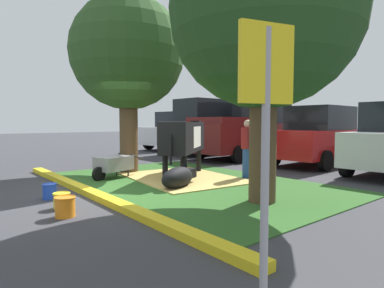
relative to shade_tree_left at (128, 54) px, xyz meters
The scene contains 18 objects.
ground_plane 4.16m from the shade_tree_left, 34.52° to the right, with size 80.00×80.00×0.00m, color #38383D.
grass_island 4.18m from the shade_tree_left, ahead, with size 7.29×4.59×0.02m, color #2D5B23.
curb_yellow 4.61m from the shade_tree_left, 40.95° to the right, with size 8.49×0.24×0.12m, color yellow.
hay_bedding 3.92m from the shade_tree_left, 17.43° to the left, with size 3.20×2.40×0.04m, color tan.
shade_tree_left is the anchor object (origin of this frame).
shade_tree_right 4.75m from the shade_tree_left, ahead, with size 3.42×3.42×5.14m.
cow_holstein 2.94m from the shade_tree_left, 29.51° to the left, with size 2.24×2.69×1.52m.
calf_lying 4.19m from the shade_tree_left, ahead, with size 0.87×1.32×0.48m.
person_handler 4.32m from the shade_tree_left, 34.08° to the left, with size 0.34×0.45×1.54m.
wheelbarrow 3.22m from the shade_tree_left, 51.65° to the right, with size 0.92×1.61×0.63m.
parking_sign 7.81m from the shade_tree_left, 21.01° to the right, with size 0.16×0.43×2.17m.
bucket_blue 4.73m from the shade_tree_left, 54.50° to the right, with size 0.28×0.28×0.30m.
bucket_yellow 5.18m from the shade_tree_left, 44.96° to the right, with size 0.29×0.29×0.27m.
bucket_orange 5.55m from the shade_tree_left, 41.04° to the right, with size 0.33×0.33×0.32m.
hatchback_white 8.69m from the shade_tree_left, 132.59° to the left, with size 2.18×4.48×2.02m.
suv_dark_grey 6.89m from the shade_tree_left, 116.40° to the left, with size 2.28×4.68×2.52m.
pickup_truck_maroon 6.33m from the shade_tree_left, 94.97° to the left, with size 2.41×5.49×2.42m.
sedan_blue 7.00m from the shade_tree_left, 66.93° to the left, with size 2.18×4.48×2.02m.
Camera 1 is at (6.59, -3.25, 1.48)m, focal length 30.54 mm.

